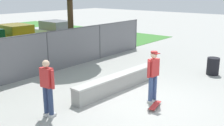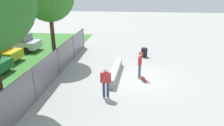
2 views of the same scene
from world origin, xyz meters
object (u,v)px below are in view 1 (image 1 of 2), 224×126
at_px(skateboarder, 153,74).
at_px(car_silver, 55,32).
at_px(concrete_ledge, 118,82).
at_px(skateboard, 155,105).
at_px(car_yellow, 15,37).
at_px(bystander, 47,86).
at_px(trash_bin, 213,66).

height_order(skateboarder, car_silver, skateboarder).
distance_m(concrete_ledge, skateboard, 2.07).
height_order(car_yellow, bystander, bystander).
bearing_deg(car_yellow, concrete_ledge, -99.64).
bearing_deg(trash_bin, skateboard, 177.97).
distance_m(skateboarder, car_silver, 12.78).
height_order(concrete_ledge, bystander, bystander).
bearing_deg(trash_bin, bystander, 162.64).
xyz_separation_m(skateboarder, trash_bin, (4.63, -0.47, -0.63)).
distance_m(car_yellow, bystander, 11.18).
bearing_deg(skateboard, skateboarder, 44.67).
bearing_deg(car_yellow, car_silver, -4.43).
bearing_deg(skateboard, car_yellow, 79.51).
distance_m(concrete_ledge, bystander, 3.29).
xyz_separation_m(skateboard, bystander, (-2.69, 2.21, 0.94)).
bearing_deg(skateboarder, bystander, 147.38).
bearing_deg(concrete_ledge, car_silver, 63.75).
xyz_separation_m(car_yellow, bystander, (-4.95, -10.03, 0.17)).
distance_m(skateboard, bystander, 3.60).
height_order(concrete_ledge, car_yellow, car_yellow).
distance_m(bystander, trash_bin, 8.01).
relative_size(bystander, trash_bin, 2.26).
xyz_separation_m(skateboarder, bystander, (-2.99, 1.91, -0.02)).
height_order(car_silver, trash_bin, car_silver).
bearing_deg(car_silver, car_yellow, 175.57).
xyz_separation_m(car_silver, bystander, (-8.14, -9.78, 0.17)).
relative_size(car_silver, bystander, 2.33).
relative_size(skateboard, car_yellow, 0.19).
bearing_deg(car_silver, skateboarder, -113.79).
bearing_deg(skateboard, concrete_ledge, 75.22).
bearing_deg(concrete_ledge, skateboard, -104.78).
height_order(skateboard, car_silver, car_silver).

